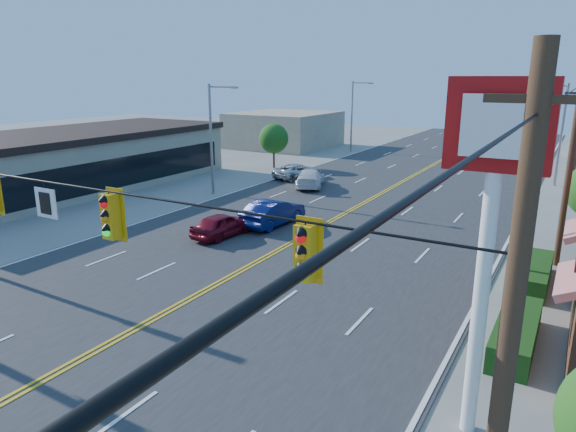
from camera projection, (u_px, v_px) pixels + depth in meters
The scene contains 16 objects.
ground at pixel (43, 382), 14.75m from camera, with size 160.00×160.00×0.00m, color gray.
road at pixel (336, 219), 31.46m from camera, with size 20.00×120.00×0.06m, color #2D2D30.
signal_span at pixel (17, 218), 13.52m from camera, with size 24.32×0.34×9.00m.
kfc_pylon at pixel (492, 192), 11.21m from camera, with size 2.20×0.36×8.50m.
strip_mall at pixel (67, 160), 39.80m from camera, with size 10.40×26.40×4.40m.
streetlight_se at pixel (525, 182), 20.07m from camera, with size 2.55×0.25×8.00m.
streetlight_ne at pixel (559, 129), 40.13m from camera, with size 2.55×0.25×8.00m.
streetlight_sw at pixel (213, 133), 37.15m from camera, with size 2.55×0.25×8.00m.
streetlight_nw at pixel (354, 112), 58.89m from camera, with size 2.55×0.25×8.00m.
utility_pole_near at pixel (568, 176), 22.82m from camera, with size 0.28×0.28×8.40m, color #47301E.
tree_west at pixel (274, 139), 48.70m from camera, with size 2.80×2.80×4.20m.
bld_west_far at pixel (284, 129), 63.96m from camera, with size 11.00×12.00×4.20m, color tan.
car_magenta at pixel (222, 226), 27.84m from camera, with size 1.54×3.83×1.30m, color maroon.
car_blue at pixel (273, 213), 29.97m from camera, with size 1.61×4.63×1.53m, color #0E1753.
car_white at pixel (310, 179), 40.40m from camera, with size 1.97×4.85×1.41m, color silver.
car_silver at pixel (298, 172), 43.79m from camera, with size 2.08×4.51×1.25m, color #B9BABE.
Camera 1 is at (12.59, -7.72, 8.49)m, focal length 32.00 mm.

